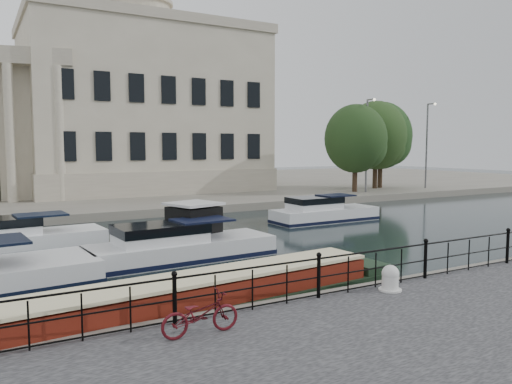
% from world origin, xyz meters
% --- Properties ---
extents(ground_plane, '(160.00, 160.00, 0.00)m').
position_xyz_m(ground_plane, '(0.00, 0.00, 0.00)').
color(ground_plane, black).
rests_on(ground_plane, ground).
extents(far_bank, '(120.00, 42.00, 0.55)m').
position_xyz_m(far_bank, '(0.00, 39.00, 0.28)').
color(far_bank, '#6B665B').
rests_on(far_bank, ground_plane).
extents(railing, '(24.14, 0.14, 1.22)m').
position_xyz_m(railing, '(0.00, -2.25, 1.20)').
color(railing, black).
rests_on(railing, near_quay).
extents(civic_building, '(53.55, 31.84, 16.85)m').
position_xyz_m(civic_building, '(-1.00, 34.71, 7.04)').
color(civic_building, '#ADA38C').
rests_on(civic_building, far_bank).
extents(lamp_posts, '(8.24, 1.55, 8.07)m').
position_xyz_m(lamp_posts, '(26.00, 20.70, 4.80)').
color(lamp_posts, '#59595B').
rests_on(lamp_posts, far_bank).
extents(bicycle, '(1.74, 0.63, 0.91)m').
position_xyz_m(bicycle, '(-3.76, -3.14, 1.00)').
color(bicycle, '#4A0D13').
rests_on(bicycle, near_quay).
extents(mooring_bollard, '(0.64, 0.64, 0.72)m').
position_xyz_m(mooring_bollard, '(2.14, -2.68, 0.89)').
color(mooring_bollard, silver).
rests_on(mooring_bollard, near_quay).
extents(narrowboat, '(13.04, 2.85, 1.48)m').
position_xyz_m(narrowboat, '(-2.65, -0.84, 0.37)').
color(narrowboat, black).
rests_on(narrowboat, ground_plane).
extents(harbour_hut, '(3.26, 2.96, 2.17)m').
position_xyz_m(harbour_hut, '(0.48, 7.50, 0.95)').
color(harbour_hut, '#6B665B').
rests_on(harbour_hut, ground_plane).
extents(cabin_cruisers, '(27.69, 9.70, 1.99)m').
position_xyz_m(cabin_cruisers, '(-2.68, 7.67, 0.37)').
color(cabin_cruisers, silver).
rests_on(cabin_cruisers, ground_plane).
extents(trees, '(10.78, 7.92, 8.32)m').
position_xyz_m(trees, '(24.88, 22.67, 5.29)').
color(trees, black).
rests_on(trees, far_bank).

